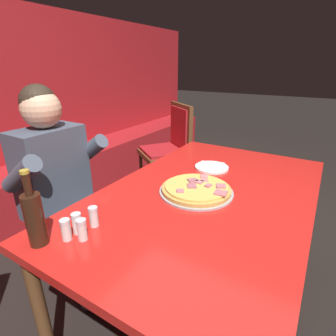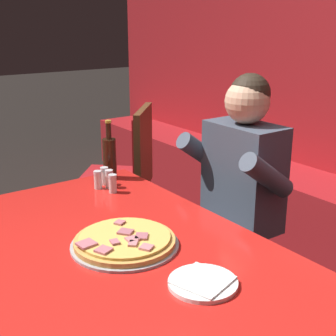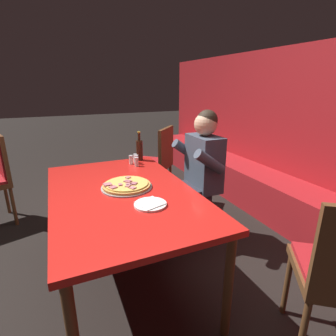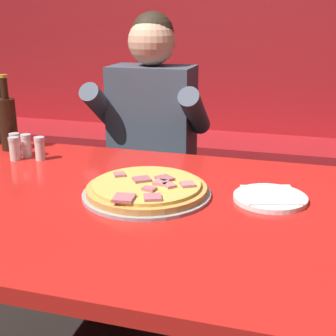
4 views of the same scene
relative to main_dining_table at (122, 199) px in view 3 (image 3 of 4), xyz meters
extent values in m
plane|color=black|center=(0.00, 0.00, -0.69)|extent=(24.00, 24.00, 0.00)
cube|color=#A3191E|center=(0.00, 2.18, 0.26)|extent=(6.80, 0.16, 1.90)
cube|color=#A3191E|center=(0.00, 1.86, -0.46)|extent=(6.46, 0.48, 0.46)
cylinder|color=brown|center=(-0.74, -0.43, -0.33)|extent=(0.06, 0.06, 0.71)
cylinder|color=brown|center=(-0.74, 0.43, -0.33)|extent=(0.06, 0.06, 0.71)
cylinder|color=brown|center=(0.74, 0.43, -0.33)|extent=(0.06, 0.06, 0.71)
cube|color=red|center=(0.00, 0.00, 0.05)|extent=(1.60, 0.99, 0.04)
cylinder|color=#9E9EA3|center=(-0.04, 0.05, 0.07)|extent=(0.38, 0.38, 0.01)
cylinder|color=#C69347|center=(-0.04, 0.05, 0.09)|extent=(0.35, 0.35, 0.02)
cylinder|color=#E0B251|center=(-0.04, 0.05, 0.10)|extent=(0.32, 0.32, 0.01)
cube|color=#B76670|center=(-0.14, 0.09, 0.11)|extent=(0.05, 0.05, 0.01)
cube|color=#B76670|center=(-0.02, -0.01, 0.11)|extent=(0.04, 0.03, 0.01)
cube|color=#B76670|center=(-0.06, -0.09, 0.11)|extent=(0.06, 0.06, 0.01)
cube|color=#A85B66|center=(-0.06, 0.06, 0.11)|extent=(0.07, 0.06, 0.01)
cube|color=#C6757A|center=(0.03, 0.04, 0.11)|extent=(0.05, 0.05, 0.01)
cube|color=#A85B66|center=(0.00, 0.09, 0.11)|extent=(0.06, 0.06, 0.01)
cube|color=#C6757A|center=(0.00, 0.05, 0.11)|extent=(0.04, 0.04, 0.01)
cube|color=#B76670|center=(0.01, -0.06, 0.11)|extent=(0.06, 0.06, 0.01)
cube|color=#C6757A|center=(0.08, 0.06, 0.11)|extent=(0.05, 0.05, 0.01)
cylinder|color=white|center=(0.31, 0.11, 0.07)|extent=(0.21, 0.21, 0.01)
cube|color=white|center=(0.31, 0.11, 0.08)|extent=(0.19, 0.19, 0.01)
cylinder|color=black|center=(-0.71, 0.36, 0.17)|extent=(0.07, 0.07, 0.20)
cylinder|color=black|center=(-0.71, 0.36, 0.31)|extent=(0.03, 0.03, 0.08)
cylinder|color=#B29933|center=(-0.71, 0.36, 0.35)|extent=(0.03, 0.03, 0.01)
cylinder|color=silver|center=(-0.65, 0.29, 0.10)|extent=(0.04, 0.04, 0.07)
cylinder|color=#516B33|center=(-0.65, 0.29, 0.09)|extent=(0.03, 0.03, 0.04)
cylinder|color=silver|center=(-0.65, 0.29, 0.15)|extent=(0.04, 0.04, 0.01)
cylinder|color=silver|center=(-0.60, 0.29, 0.10)|extent=(0.04, 0.04, 0.07)
cylinder|color=#B23323|center=(-0.60, 0.29, 0.09)|extent=(0.03, 0.03, 0.04)
cylinder|color=silver|center=(-0.60, 0.29, 0.15)|extent=(0.04, 0.04, 0.01)
cylinder|color=silver|center=(-0.61, 0.24, 0.10)|extent=(0.04, 0.04, 0.07)
cylinder|color=silver|center=(-0.61, 0.24, 0.09)|extent=(0.03, 0.03, 0.04)
cylinder|color=silver|center=(-0.61, 0.24, 0.15)|extent=(0.04, 0.04, 0.01)
cylinder|color=silver|center=(-0.53, 0.27, 0.10)|extent=(0.04, 0.04, 0.07)
cylinder|color=#28231E|center=(-0.53, 0.27, 0.09)|extent=(0.03, 0.03, 0.04)
cylinder|color=silver|center=(-0.53, 0.27, 0.15)|extent=(0.04, 0.04, 0.01)
ellipsoid|color=black|center=(-0.39, 0.56, -0.64)|extent=(0.11, 0.24, 0.09)
ellipsoid|color=black|center=(-0.19, 0.56, -0.64)|extent=(0.11, 0.24, 0.09)
cylinder|color=#282833|center=(-0.39, 0.56, -0.46)|extent=(0.11, 0.11, 0.43)
cylinder|color=#282833|center=(-0.19, 0.56, -0.46)|extent=(0.11, 0.11, 0.43)
cube|color=#282833|center=(-0.29, 0.66, -0.18)|extent=(0.34, 0.40, 0.12)
cube|color=#424C5B|center=(-0.29, 0.86, 0.09)|extent=(0.38, 0.22, 0.52)
cylinder|color=#424C5B|center=(-0.51, 0.78, 0.17)|extent=(0.09, 0.30, 0.25)
cylinder|color=#424C5B|center=(-0.07, 0.78, 0.17)|extent=(0.09, 0.30, 0.25)
sphere|color=#D6A884|center=(-0.29, 0.86, 0.46)|extent=(0.21, 0.21, 0.21)
sphere|color=#2D2319|center=(-0.29, 0.88, 0.49)|extent=(0.19, 0.19, 0.19)
cylinder|color=brown|center=(-1.55, 0.68, -0.45)|extent=(0.04, 0.04, 0.47)
cylinder|color=brown|center=(-1.27, 0.42, -0.45)|extent=(0.04, 0.04, 0.47)
cylinder|color=brown|center=(-1.29, 0.96, -0.45)|extent=(0.04, 0.04, 0.47)
cylinder|color=brown|center=(-1.01, 0.70, -0.45)|extent=(0.04, 0.04, 0.47)
cube|color=brown|center=(-1.28, 0.69, -0.19)|extent=(0.62, 0.62, 0.05)
cube|color=#A3191E|center=(-1.28, 0.69, -0.15)|extent=(0.57, 0.57, 0.03)
cube|color=brown|center=(-1.15, 0.84, 0.07)|extent=(0.35, 0.33, 0.47)
cube|color=#A3191E|center=(-1.16, 0.82, 0.07)|extent=(0.28, 0.26, 0.39)
cylinder|color=brown|center=(-1.65, -1.02, -0.46)|extent=(0.04, 0.04, 0.44)
cylinder|color=brown|center=(-1.28, -0.91, -0.46)|extent=(0.04, 0.04, 0.44)
cube|color=brown|center=(-1.47, -0.95, 0.06)|extent=(0.43, 0.17, 0.50)
cylinder|color=brown|center=(0.77, 0.89, -0.45)|extent=(0.04, 0.04, 0.47)
cylinder|color=brown|center=(1.08, 0.67, -0.45)|extent=(0.04, 0.04, 0.47)
camera|label=1|loc=(-1.15, -0.46, 0.68)|focal=28.00mm
camera|label=2|loc=(1.24, -0.69, 0.83)|focal=50.00mm
camera|label=3|loc=(1.75, -0.39, 0.81)|focal=28.00mm
camera|label=4|loc=(0.38, -1.17, 0.57)|focal=50.00mm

